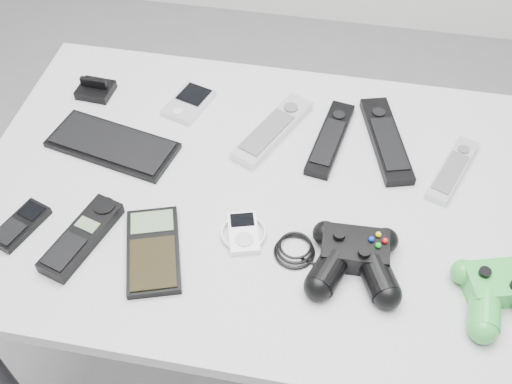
% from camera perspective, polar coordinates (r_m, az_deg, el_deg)
% --- Properties ---
extents(floor, '(3.50, 3.50, 0.00)m').
position_cam_1_polar(floor, '(1.82, 1.48, -15.62)').
color(floor, gray).
rests_on(floor, ground).
extents(desk, '(1.16, 0.75, 0.78)m').
position_cam_1_polar(desk, '(1.20, 1.52, -1.96)').
color(desk, '#959698').
rests_on(desk, floor).
extents(pda_keyboard, '(0.28, 0.16, 0.02)m').
position_cam_1_polar(pda_keyboard, '(1.26, -13.51, 4.43)').
color(pda_keyboard, black).
rests_on(pda_keyboard, desk).
extents(dock_bracket, '(0.08, 0.07, 0.04)m').
position_cam_1_polar(dock_bracket, '(1.39, -15.11, 9.69)').
color(dock_bracket, black).
rests_on(dock_bracket, desk).
extents(pda, '(0.10, 0.13, 0.02)m').
position_cam_1_polar(pda, '(1.33, -6.43, 8.48)').
color(pda, silver).
rests_on(pda, desk).
extents(remote_silver_a, '(0.14, 0.23, 0.02)m').
position_cam_1_polar(remote_silver_a, '(1.25, 1.62, 6.02)').
color(remote_silver_a, silver).
rests_on(remote_silver_a, desk).
extents(remote_black_a, '(0.08, 0.22, 0.02)m').
position_cam_1_polar(remote_black_a, '(1.24, 7.10, 5.12)').
color(remote_black_a, black).
rests_on(remote_black_a, desk).
extents(remote_black_b, '(0.12, 0.25, 0.02)m').
position_cam_1_polar(remote_black_b, '(1.26, 12.29, 4.94)').
color(remote_black_b, black).
rests_on(remote_black_b, desk).
extents(remote_silver_b, '(0.11, 0.19, 0.02)m').
position_cam_1_polar(remote_silver_b, '(1.24, 18.23, 2.08)').
color(remote_silver_b, '#BBBBC2').
rests_on(remote_silver_b, desk).
extents(mobile_phone, '(0.08, 0.12, 0.02)m').
position_cam_1_polar(mobile_phone, '(1.17, -21.53, -2.93)').
color(mobile_phone, black).
rests_on(mobile_phone, desk).
extents(cordless_handset, '(0.10, 0.19, 0.03)m').
position_cam_1_polar(cordless_handset, '(1.11, -16.27, -4.11)').
color(cordless_handset, black).
rests_on(cordless_handset, desk).
extents(calculator, '(0.14, 0.20, 0.02)m').
position_cam_1_polar(calculator, '(1.07, -9.77, -5.49)').
color(calculator, black).
rests_on(calculator, desk).
extents(mp3_player, '(0.11, 0.11, 0.02)m').
position_cam_1_polar(mp3_player, '(1.08, -1.21, -3.87)').
color(mp3_player, white).
rests_on(mp3_player, desk).
extents(controller_black, '(0.28, 0.18, 0.06)m').
position_cam_1_polar(controller_black, '(1.04, 9.36, -6.11)').
color(controller_black, black).
rests_on(controller_black, desk).
extents(controller_green, '(0.20, 0.20, 0.05)m').
position_cam_1_polar(controller_green, '(1.07, 22.48, -8.67)').
color(controller_green, green).
rests_on(controller_green, desk).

